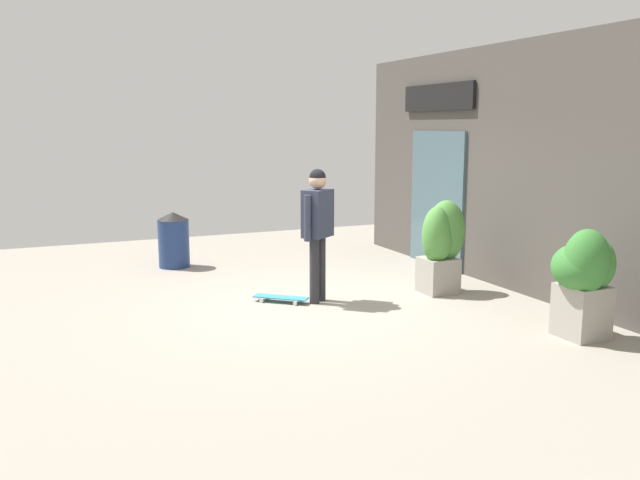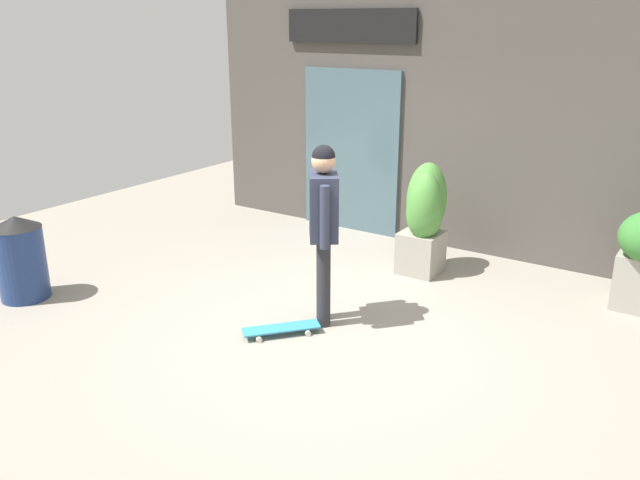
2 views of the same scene
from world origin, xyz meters
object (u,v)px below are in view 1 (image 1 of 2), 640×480
Objects in this scene: skateboarder at (318,221)px; trash_bin at (174,240)px; planter_box_right at (441,242)px; planter_box_left at (585,275)px; skateboard at (281,298)px.

skateboarder reaches higher than trash_bin.
planter_box_right reaches higher than trash_bin.
planter_box_right is (-2.34, -0.27, 0.00)m from planter_box_left.
planter_box_right is at bearing -150.06° from skateboard.
skateboard is 0.52× the size of planter_box_right.
skateboarder is at bearing 23.36° from trash_bin.
trash_bin is (-3.21, -3.03, -0.26)m from planter_box_right.
planter_box_right reaches higher than skateboard.
skateboard is at bearing 33.15° from skateboarder.
planter_box_left is at bearing -177.81° from skateboarder.
skateboard is 2.94m from trash_bin.
skateboarder is 1.36× the size of planter_box_right.
trash_bin is at bearing -149.27° from planter_box_left.
skateboarder is 3.29m from planter_box_left.
skateboard is 0.55× the size of planter_box_left.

